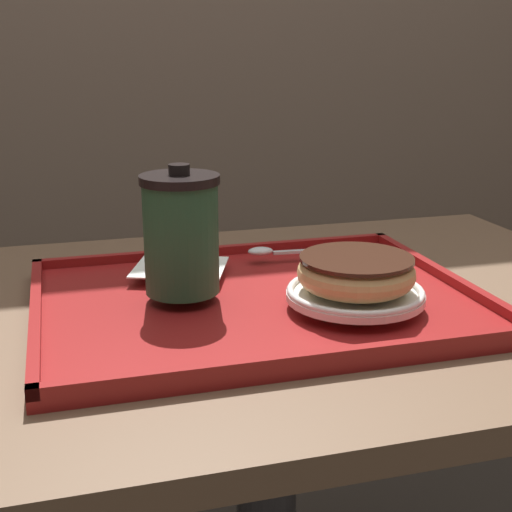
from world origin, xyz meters
name	(u,v)px	position (x,y,z in m)	size (l,w,h in m)	color
cafe_table	(267,417)	(0.00, 0.00, 0.58)	(0.99, 0.68, 0.74)	brown
serving_tray	(256,302)	(-0.02, -0.02, 0.74)	(0.51, 0.39, 0.02)	maroon
napkin_paper	(180,267)	(-0.09, 0.08, 0.76)	(0.14, 0.13, 0.00)	white
coffee_cup_front	(181,234)	(-0.10, -0.01, 0.83)	(0.09, 0.09, 0.15)	#235638
plate_with_chocolate_donut	(355,293)	(0.08, -0.09, 0.77)	(0.16, 0.16, 0.01)	white
donut_chocolate_glazed	(356,272)	(0.08, -0.09, 0.79)	(0.13, 0.13, 0.04)	#DBB270
spoon	(280,251)	(0.05, 0.11, 0.76)	(0.17, 0.03, 0.01)	silver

